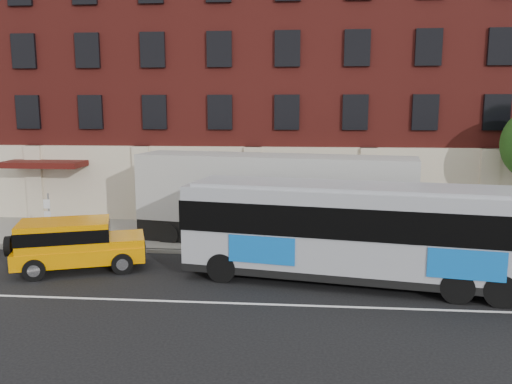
# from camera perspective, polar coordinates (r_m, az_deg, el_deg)

# --- Properties ---
(ground) EXTENTS (120.00, 120.00, 0.00)m
(ground) POSITION_cam_1_polar(r_m,az_deg,el_deg) (16.45, -4.19, -12.83)
(ground) COLOR black
(ground) RESTS_ON ground
(sidewalk) EXTENTS (60.00, 6.00, 0.15)m
(sidewalk) POSITION_cam_1_polar(r_m,az_deg,el_deg) (24.92, -0.91, -4.85)
(sidewalk) COLOR gray
(sidewalk) RESTS_ON ground
(kerb) EXTENTS (60.00, 0.25, 0.15)m
(kerb) POSITION_cam_1_polar(r_m,az_deg,el_deg) (22.04, -1.71, -6.77)
(kerb) COLOR gray
(kerb) RESTS_ON ground
(lane_line) EXTENTS (60.00, 0.12, 0.01)m
(lane_line) POSITION_cam_1_polar(r_m,az_deg,el_deg) (16.90, -3.91, -12.17)
(lane_line) COLOR white
(lane_line) RESTS_ON ground
(building) EXTENTS (30.00, 12.10, 15.00)m
(building) POSITION_cam_1_polar(r_m,az_deg,el_deg) (32.07, 0.51, 11.86)
(building) COLOR maroon
(building) RESTS_ON sidewalk
(sign_pole) EXTENTS (0.30, 0.20, 2.50)m
(sign_pole) POSITION_cam_1_polar(r_m,az_deg,el_deg) (24.32, -22.02, -2.58)
(sign_pole) COLOR gray
(sign_pole) RESTS_ON ground
(city_bus) EXTENTS (13.21, 4.94, 3.54)m
(city_bus) POSITION_cam_1_polar(r_m,az_deg,el_deg) (18.53, 12.05, -4.10)
(city_bus) COLOR #9EA1A8
(city_bus) RESTS_ON ground
(yellow_suv) EXTENTS (5.21, 3.46, 1.94)m
(yellow_suv) POSITION_cam_1_polar(r_m,az_deg,el_deg) (20.97, -19.59, -5.23)
(yellow_suv) COLOR #F19100
(yellow_suv) RESTS_ON ground
(shipping_container) EXTENTS (12.58, 4.61, 4.11)m
(shipping_container) POSITION_cam_1_polar(r_m,az_deg,el_deg) (23.04, 1.97, -1.05)
(shipping_container) COLOR black
(shipping_container) RESTS_ON ground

